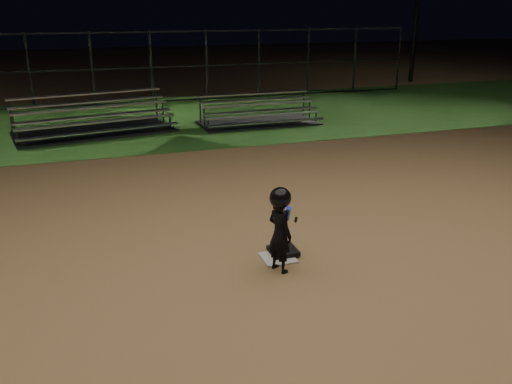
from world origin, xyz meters
name	(u,v)px	position (x,y,z in m)	size (l,w,h in m)	color
ground	(278,259)	(0.00, 0.00, 0.00)	(80.00, 80.00, 0.00)	#9F7748
grass_strip	(167,119)	(0.00, 10.00, 0.01)	(60.00, 8.00, 0.01)	#26561C
home_plate	(278,258)	(0.00, 0.00, 0.01)	(0.45, 0.45, 0.02)	beige
batting_tee	(283,246)	(0.12, 0.11, 0.13)	(0.38, 0.38, 0.64)	black
child_batter	(280,227)	(-0.10, -0.33, 0.62)	(0.45, 0.65, 1.17)	black
bleacher_left	(94,126)	(-2.18, 8.69, 0.21)	(4.47, 2.77, 1.02)	silver
bleacher_right	(259,118)	(2.50, 8.45, 0.17)	(3.45, 1.72, 0.84)	silver
backstop_fence	(151,67)	(0.00, 13.00, 1.25)	(20.08, 0.08, 2.50)	#38383D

